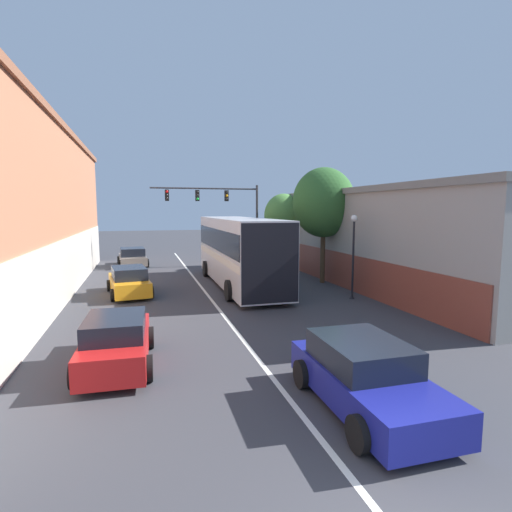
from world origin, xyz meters
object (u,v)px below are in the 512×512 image
Objects in this scene: hatchback_foreground at (365,377)px; parked_car_left_near at (117,342)px; parked_car_left_mid at (133,257)px; parked_car_left_far at (129,282)px; traffic_signal_gantry at (222,206)px; street_lamp at (353,250)px; street_tree_far at (283,215)px; bus at (239,248)px; street_tree_near at (324,203)px.

parked_car_left_near is at bearing 54.14° from hatchback_foreground.
parked_car_left_mid is 10.76m from parked_car_left_far.
traffic_signal_gantry is at bearing -112.20° from parked_car_left_mid.
parked_car_left_near is 1.01× the size of street_lamp.
street_tree_far is (4.13, -1.94, -0.72)m from traffic_signal_gantry.
street_tree_far is at bearing 88.09° from street_lamp.
parked_car_left_mid is at bearing 159.29° from street_tree_far.
bus is at bearing -128.69° from street_tree_far.
bus is 2.61× the size of parked_car_left_mid.
parked_car_left_near is (-5.26, 3.88, -0.01)m from hatchback_foreground.
traffic_signal_gantry is 9.31m from street_tree_near.
traffic_signal_gantry is at bearing -4.51° from bus.
traffic_signal_gantry reaches higher than parked_car_left_near.
parked_car_left_near is 15.20m from street_tree_near.
parked_car_left_far is 0.55× the size of traffic_signal_gantry.
street_tree_far is (5.44, 20.14, 3.12)m from hatchback_foreground.
bus reaches higher than parked_car_left_mid.
parked_car_left_mid is 0.55× the size of traffic_signal_gantry.
hatchback_foreground is 10.90m from street_lamp.
bus is 7.83m from street_tree_far.
parked_car_left_mid is at bearing 30.64° from bus.
hatchback_foreground is 24.72m from parked_car_left_mid.
parked_car_left_near is (-5.92, -10.30, -1.42)m from bus.
hatchback_foreground is at bearing -172.32° from parked_car_left_mid.
parked_car_left_near is 9.52m from parked_car_left_far.
street_lamp is (3.77, -12.58, -2.17)m from traffic_signal_gantry.
bus is at bearing -154.03° from parked_car_left_mid.
traffic_signal_gantry is (1.32, 22.08, 3.84)m from hatchback_foreground.
street_tree_far reaches higher than hatchback_foreground.
street_tree_near reaches higher than parked_car_left_far.
street_tree_near reaches higher than bus.
street_tree_far reaches higher than street_lamp.
street_tree_far is (4.78, 5.96, 1.70)m from bus.
traffic_signal_gantry is (6.50, 8.68, 3.86)m from parked_car_left_far.
street_tree_far reaches higher than bus.
traffic_signal_gantry is at bearing -17.57° from parked_car_left_near.
parked_car_left_near is at bearing 175.38° from parked_car_left_mid.
street_lamp is at bearing -91.91° from street_tree_far.
bus is 5.52m from street_tree_near.
street_tree_near reaches higher than parked_car_left_mid.
bus is 1.43× the size of traffic_signal_gantry.
parked_car_left_far is at bearing -177.90° from street_tree_near.
street_tree_far is (10.70, 16.26, 3.13)m from parked_car_left_near.
parked_car_left_near is at bearing 150.27° from bus.
parked_car_left_far is (-5.85, -0.77, -1.44)m from bus.
hatchback_foreground is 0.80× the size of street_tree_far.
street_tree_far is at bearing 91.15° from street_tree_near.
traffic_signal_gantry reaches higher than street_lamp.
street_lamp is 0.60× the size of street_tree_near.
traffic_signal_gantry is (6.57, 18.20, 3.85)m from parked_car_left_near.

